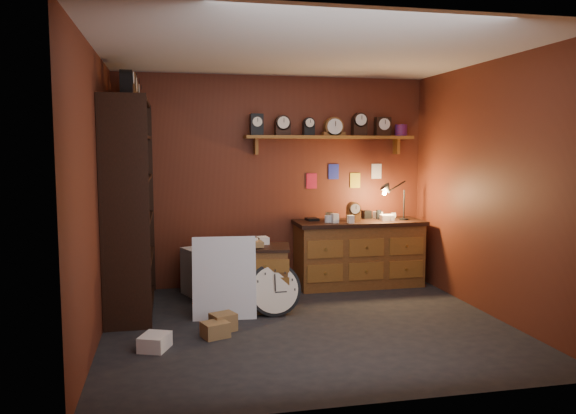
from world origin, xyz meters
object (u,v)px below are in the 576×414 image
at_px(low_cabinet, 261,275).
at_px(big_round_clock, 274,290).
at_px(shelving_unit, 127,197).
at_px(workbench, 359,249).

xyz_separation_m(low_cabinet, big_round_clock, (0.10, -0.27, -0.11)).
height_order(shelving_unit, workbench, shelving_unit).
height_order(shelving_unit, big_round_clock, shelving_unit).
xyz_separation_m(workbench, low_cabinet, (-1.41, -0.80, -0.09)).
distance_m(workbench, low_cabinet, 1.62).
distance_m(low_cabinet, big_round_clock, 0.31).
xyz_separation_m(workbench, big_round_clock, (-1.31, -1.07, -0.19)).
height_order(workbench, big_round_clock, workbench).
bearing_deg(shelving_unit, big_round_clock, -20.69).
bearing_deg(big_round_clock, workbench, 39.23).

